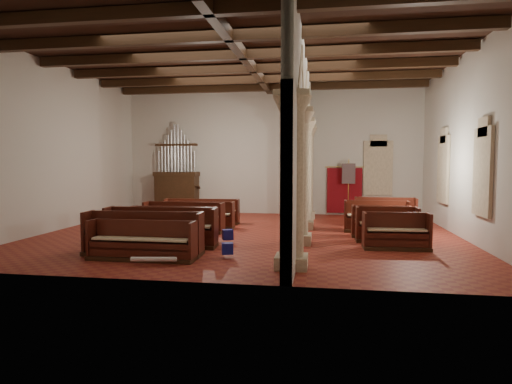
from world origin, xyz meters
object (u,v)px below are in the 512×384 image
Objects in this scene: processional_banner at (348,198)px; nave_pew_0 at (142,247)px; aisle_pew_0 at (396,237)px; lectern at (194,201)px; pipe_organ at (177,185)px.

nave_pew_0 is at bearing -119.91° from processional_banner.
nave_pew_0 is 7.00m from aisle_pew_0.
aisle_pew_0 is (6.58, 2.38, 0.02)m from nave_pew_0.
pipe_organ is at bearing 173.44° from lectern.
pipe_organ is 8.18m from processional_banner.
processional_banner is at bearing -0.04° from pipe_organ.
pipe_organ is 11.73m from aisle_pew_0.
aisle_pew_0 reaches higher than nave_pew_0.
pipe_organ is 10.11m from nave_pew_0.
processional_banner is at bearing -5.68° from lectern.
nave_pew_0 is (1.62, -9.73, -0.25)m from lectern.
pipe_organ is 1.59× the size of nave_pew_0.
aisle_pew_0 is (8.20, -7.35, -0.22)m from lectern.
aisle_pew_0 is at bearing -39.03° from pipe_organ.
processional_banner is 0.94× the size of nave_pew_0.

